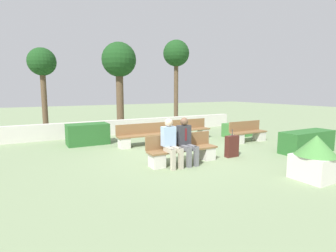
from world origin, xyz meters
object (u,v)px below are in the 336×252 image
object	(u,v)px
bench_front	(182,152)
suitcase	(232,146)
bench_back	(144,137)
tree_leftmost	(42,65)
person_seated_woman	(171,140)
planter_corner_left	(315,156)
tree_center_left	(119,63)
bench_left_side	(248,134)
bench_right_side	(191,131)
person_seated_man	(186,139)
tree_center_right	(176,56)

from	to	relation	value
bench_front	suitcase	xyz separation A→B (m)	(1.72, -0.18, 0.01)
bench_back	tree_leftmost	xyz separation A→B (m)	(-3.05, 4.59, 2.91)
person_seated_woman	planter_corner_left	distance (m)	3.56
suitcase	tree_center_left	world-z (taller)	tree_center_left
bench_left_side	bench_right_side	size ratio (longest dim) A/B	0.96
planter_corner_left	person_seated_man	bearing A→B (deg)	126.90
bench_back	person_seated_man	xyz separation A→B (m)	(0.05, -2.85, 0.41)
bench_left_side	tree_leftmost	world-z (taller)	tree_leftmost
tree_center_right	tree_center_left	bearing A→B (deg)	179.87
planter_corner_left	tree_center_left	bearing A→B (deg)	98.02
bench_left_side	person_seated_man	distance (m)	4.26
person_seated_man	suitcase	bearing A→B (deg)	-1.38
planter_corner_left	tree_center_left	xyz separation A→B (m)	(-1.39, 9.90, 2.96)
planter_corner_left	tree_leftmost	distance (m)	11.54
bench_back	tree_center_right	size ratio (longest dim) A/B	0.42
bench_left_side	planter_corner_left	xyz separation A→B (m)	(-2.03, -4.07, 0.25)
planter_corner_left	bench_back	bearing A→B (deg)	110.08
bench_right_side	tree_center_left	bearing A→B (deg)	117.70
bench_left_side	person_seated_man	bearing A→B (deg)	-152.96
bench_left_side	bench_back	xyz separation A→B (m)	(-4.02, 1.37, 0.02)
bench_back	tree_leftmost	world-z (taller)	tree_leftmost
bench_right_side	person_seated_woman	world-z (taller)	person_seated_woman
tree_leftmost	planter_corner_left	bearing A→B (deg)	-63.32
bench_front	suitcase	world-z (taller)	suitcase
planter_corner_left	tree_leftmost	world-z (taller)	tree_leftmost
suitcase	tree_leftmost	xyz separation A→B (m)	(-4.79, 7.48, 2.90)
person_seated_woman	tree_center_right	size ratio (longest dim) A/B	0.27
planter_corner_left	tree_center_right	distance (m)	10.70
bench_left_side	person_seated_woman	size ratio (longest dim) A/B	1.26
bench_left_side	tree_center_right	distance (m)	6.93
bench_right_side	tree_center_right	size ratio (longest dim) A/B	0.35
suitcase	tree_center_right	bearing A→B (deg)	72.56
tree_center_left	tree_center_right	bearing A→B (deg)	-0.13
tree_leftmost	suitcase	bearing A→B (deg)	-57.35
planter_corner_left	suitcase	xyz separation A→B (m)	(-0.24, 2.54, -0.22)
tree_center_left	bench_back	bearing A→B (deg)	-97.58
bench_front	tree_center_right	world-z (taller)	tree_center_right
person_seated_man	tree_leftmost	world-z (taller)	tree_leftmost
tree_leftmost	tree_center_right	world-z (taller)	tree_center_right
bench_front	person_seated_woman	distance (m)	0.64
bench_right_side	tree_center_right	xyz separation A→B (m)	(1.66, 4.07, 3.76)
bench_back	tree_center_left	distance (m)	5.52
bench_back	tree_center_right	bearing A→B (deg)	38.22
person_seated_woman	suitcase	xyz separation A→B (m)	(2.20, -0.04, -0.39)
person_seated_man	tree_leftmost	size ratio (longest dim) A/B	0.33
bench_left_side	person_seated_woman	bearing A→B (deg)	-155.10
bench_front	tree_center_right	distance (m)	9.04
bench_left_side	tree_leftmost	size ratio (longest dim) A/B	0.41
bench_front	bench_right_side	xyz separation A→B (m)	(2.37, 3.10, -0.02)
bench_back	person_seated_woman	world-z (taller)	person_seated_woman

